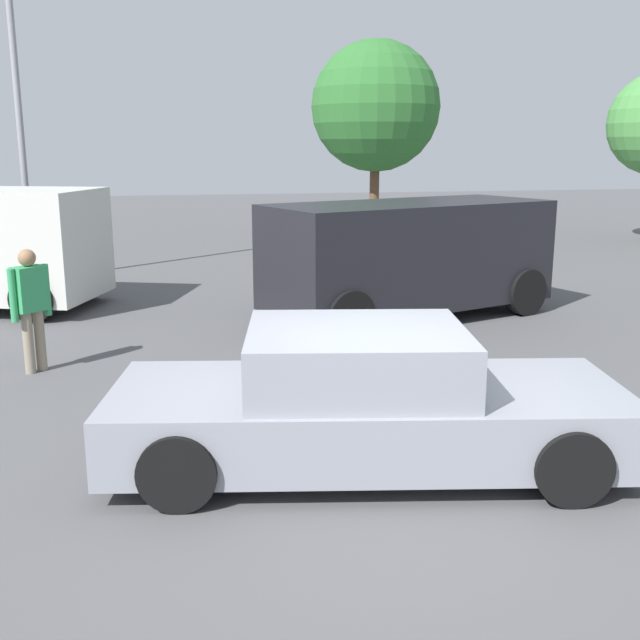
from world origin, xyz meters
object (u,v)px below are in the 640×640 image
object	(u,v)px
suv_dark	(408,255)
light_post_near	(12,32)
sedan_foreground	(365,403)
pedestrian	(31,300)

from	to	relation	value
suv_dark	light_post_near	xyz separation A→B (m)	(-6.75, 5.13, 4.01)
sedan_foreground	pedestrian	xyz separation A→B (m)	(-3.34, 3.70, 0.35)
suv_dark	light_post_near	size ratio (longest dim) A/B	0.68
sedan_foreground	light_post_near	world-z (taller)	light_post_near
pedestrian	light_post_near	world-z (taller)	light_post_near
suv_dark	light_post_near	world-z (taller)	light_post_near
suv_dark	pedestrian	size ratio (longest dim) A/B	3.28
sedan_foreground	suv_dark	world-z (taller)	suv_dark
light_post_near	pedestrian	bearing A→B (deg)	-81.52
suv_dark	light_post_near	bearing A→B (deg)	-56.76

